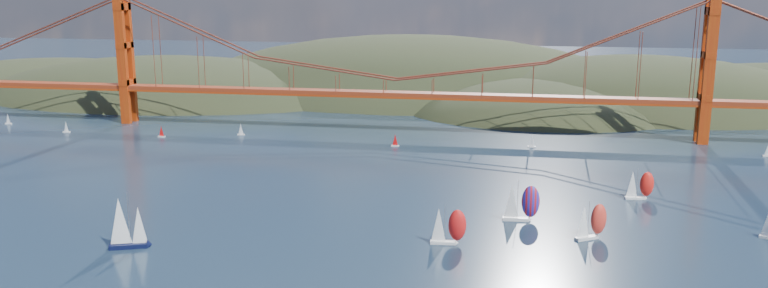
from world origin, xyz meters
TOP-DOWN VIEW (x-y plane):
  - headlands at (44.95, 278.29)m, footprint 725.00×225.00m
  - bridge at (-1.75, 180.00)m, footprint 552.00×12.00m
  - sloop_navy at (-41.05, 33.01)m, footprint 9.41×6.99m
  - racer_0 at (33.55, 49.09)m, footprint 8.69×3.67m
  - racer_1 at (67.75, 58.89)m, footprint 8.62×7.02m
  - racer_3 at (84.58, 96.23)m, footprint 8.21×3.93m
  - racer_rwb at (50.80, 70.21)m, footprint 9.55×3.92m
  - distant_boat_0 at (-170.18, 166.13)m, footprint 3.00×2.00m
  - distant_boat_1 at (-134.41, 153.91)m, footprint 3.00×2.00m
  - distant_boat_2 at (-91.39, 152.41)m, footprint 3.00×2.00m
  - distant_boat_3 at (-61.38, 161.87)m, footprint 3.00×2.00m
  - distant_boat_4 at (138.23, 159.53)m, footprint 3.00×2.00m
  - distant_boat_8 at (55.10, 159.49)m, footprint 3.00×2.00m
  - distant_boat_9 at (3.92, 152.43)m, footprint 3.00×2.00m

SIDE VIEW (x-z plane):
  - headlands at x=44.95m, z-range -60.46..35.54m
  - distant_boat_0 at x=-170.18m, z-range 0.06..4.76m
  - distant_boat_1 at x=-134.41m, z-range 0.06..4.76m
  - distant_boat_2 at x=-91.39m, z-range 0.06..4.76m
  - distant_boat_3 at x=-61.38m, z-range 0.06..4.76m
  - distant_boat_4 at x=138.23m, z-range 0.06..4.76m
  - distant_boat_8 at x=55.10m, z-range 0.06..4.76m
  - distant_boat_9 at x=3.92m, z-range 0.06..4.76m
  - racer_3 at x=84.58m, z-range -0.25..9.00m
  - racer_1 at x=67.75m, z-range -0.27..9.60m
  - racer_0 at x=33.55m, z-range -0.27..9.62m
  - racer_rwb at x=50.80m, z-range -0.30..10.66m
  - sloop_navy at x=-41.05m, z-range -0.81..12.97m
  - bridge at x=-1.75m, z-range 4.73..59.73m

